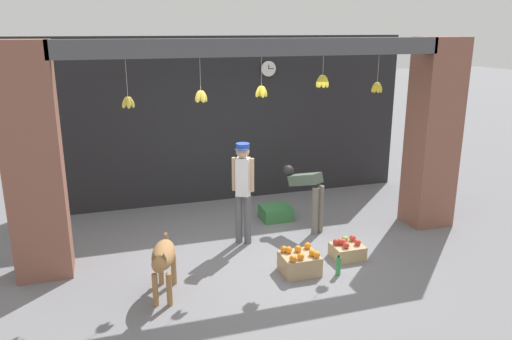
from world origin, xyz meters
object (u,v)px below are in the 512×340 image
at_px(worker_stooping, 308,190).
at_px(fruit_crate_oranges, 299,262).
at_px(dog, 163,258).
at_px(water_bottle, 338,266).
at_px(shopkeeper, 243,186).
at_px(produce_box_green, 276,213).
at_px(wall_clock, 268,69).
at_px(fruit_crate_apples, 347,250).

bearing_deg(worker_stooping, fruit_crate_oranges, -145.70).
height_order(dog, water_bottle, dog).
height_order(shopkeeper, produce_box_green, shopkeeper).
bearing_deg(wall_clock, fruit_crate_oranges, -101.45).
distance_m(shopkeeper, water_bottle, 1.87).
height_order(produce_box_green, wall_clock, wall_clock).
relative_size(fruit_crate_apples, produce_box_green, 0.86).
xyz_separation_m(shopkeeper, fruit_crate_oranges, (0.45, -1.19, -0.78)).
xyz_separation_m(dog, fruit_crate_oranges, (1.84, 0.06, -0.36)).
distance_m(shopkeeper, wall_clock, 2.83).
xyz_separation_m(worker_stooping, wall_clock, (-0.05, 1.87, 1.82)).
bearing_deg(worker_stooping, dog, -179.07).
xyz_separation_m(fruit_crate_apples, water_bottle, (-0.36, -0.44, 0.01)).
bearing_deg(water_bottle, dog, 176.19).
xyz_separation_m(worker_stooping, fruit_crate_oranges, (-0.71, -1.39, -0.53)).
bearing_deg(water_bottle, shopkeeper, 123.49).
bearing_deg(worker_stooping, water_bottle, -126.81).
bearing_deg(water_bottle, fruit_crate_oranges, 155.62).
relative_size(dog, water_bottle, 3.41).
bearing_deg(fruit_crate_oranges, dog, -178.05).
relative_size(dog, produce_box_green, 1.94).
distance_m(produce_box_green, water_bottle, 2.19).
xyz_separation_m(fruit_crate_oranges, fruit_crate_apples, (0.84, 0.22, -0.03)).
bearing_deg(fruit_crate_oranges, water_bottle, -24.38).
relative_size(shopkeeper, wall_clock, 5.23).
height_order(shopkeeper, wall_clock, wall_clock).
distance_m(worker_stooping, fruit_crate_apples, 1.30).
bearing_deg(produce_box_green, worker_stooping, -59.58).
relative_size(produce_box_green, water_bottle, 1.76).
xyz_separation_m(dog, wall_clock, (2.50, 3.32, 1.99)).
distance_m(produce_box_green, wall_clock, 2.73).
distance_m(fruit_crate_apples, water_bottle, 0.57).
bearing_deg(worker_stooping, produce_box_green, 91.65).
bearing_deg(shopkeeper, fruit_crate_oranges, 139.33).
relative_size(dog, shopkeeper, 0.63).
bearing_deg(dog, fruit_crate_oranges, 106.23).
bearing_deg(water_bottle, worker_stooping, 81.96).
bearing_deg(fruit_crate_oranges, fruit_crate_apples, 14.84).
height_order(fruit_crate_apples, wall_clock, wall_clock).
height_order(shopkeeper, worker_stooping, shopkeeper).
bearing_deg(fruit_crate_apples, produce_box_green, 105.17).
bearing_deg(wall_clock, worker_stooping, -88.58).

